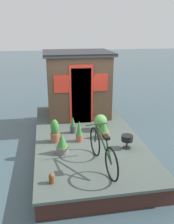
{
  "coord_description": "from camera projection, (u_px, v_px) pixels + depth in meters",
  "views": [
    {
      "loc": [
        -6.27,
        1.05,
        3.31
      ],
      "look_at": [
        -0.2,
        0.0,
        1.15
      ],
      "focal_mm": 39.53,
      "sensor_mm": 36.0,
      "label": 1
    }
  ],
  "objects": [
    {
      "name": "potted_plant_ivy",
      "position": [
        100.0,
        122.0,
        7.09
      ],
      "size": [
        0.38,
        0.38,
        0.46
      ],
      "color": "#935138",
      "rests_on": "houseboat_deck"
    },
    {
      "name": "charcoal_grill",
      "position": [
        127.0,
        139.0,
        6.02
      ],
      "size": [
        0.29,
        0.29,
        0.34
      ],
      "color": "black",
      "rests_on": "houseboat_deck"
    },
    {
      "name": "houseboat_deck",
      "position": [
        86.0,
        140.0,
        7.01
      ],
      "size": [
        5.47,
        2.76,
        0.45
      ],
      "color": "#424C47",
      "rests_on": "ground_plane"
    },
    {
      "name": "potted_plant_sage",
      "position": [
        79.0,
        131.0,
        6.37
      ],
      "size": [
        0.18,
        0.18,
        0.58
      ],
      "color": "#935138",
      "rests_on": "houseboat_deck"
    },
    {
      "name": "bicycle",
      "position": [
        103.0,
        150.0,
        5.19
      ],
      "size": [
        1.69,
        0.5,
        0.81
      ],
      "color": "black",
      "rests_on": "houseboat_deck"
    },
    {
      "name": "potted_plant_mint",
      "position": [
        55.0,
        132.0,
        6.35
      ],
      "size": [
        0.24,
        0.24,
        0.61
      ],
      "color": "#935138",
      "rests_on": "houseboat_deck"
    },
    {
      "name": "potted_plant_geranium",
      "position": [
        73.0,
        125.0,
        6.9
      ],
      "size": [
        0.17,
        0.17,
        0.48
      ],
      "color": "#38383D",
      "rests_on": "houseboat_deck"
    },
    {
      "name": "potted_plant_succulent",
      "position": [
        62.0,
        144.0,
        5.78
      ],
      "size": [
        0.29,
        0.29,
        0.5
      ],
      "color": "slate",
      "rests_on": "houseboat_deck"
    },
    {
      "name": "mooring_bollard",
      "position": [
        52.0,
        178.0,
        4.71
      ],
      "size": [
        0.11,
        0.11,
        0.21
      ],
      "color": "brown",
      "rests_on": "houseboat_deck"
    },
    {
      "name": "houseboat_cabin",
      "position": [
        78.0,
        84.0,
        8.1
      ],
      "size": [
        1.81,
        2.16,
        2.1
      ],
      "color": "#4C3828",
      "rests_on": "houseboat_deck"
    },
    {
      "name": "ground_plane",
      "position": [
        86.0,
        147.0,
        7.09
      ],
      "size": [
        60.0,
        60.0,
        0.0
      ],
      "primitive_type": "plane",
      "color": "#384C54"
    },
    {
      "name": "potted_plant_lavender",
      "position": [
        104.0,
        130.0,
        6.59
      ],
      "size": [
        0.3,
        0.3,
        0.46
      ],
      "color": "#935138",
      "rests_on": "houseboat_deck"
    }
  ]
}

